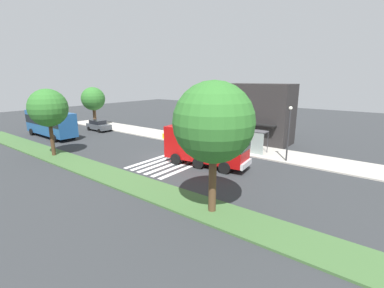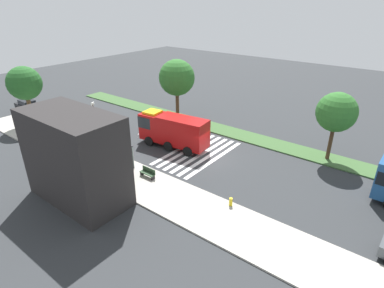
% 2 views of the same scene
% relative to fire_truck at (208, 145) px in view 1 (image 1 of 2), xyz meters
% --- Properties ---
extents(ground_plane, '(120.00, 120.00, 0.00)m').
position_rel_fire_truck_xyz_m(ground_plane, '(-5.14, -0.37, -2.09)').
color(ground_plane, '#2D3033').
extents(sidewalk, '(60.00, 4.89, 0.14)m').
position_rel_fire_truck_xyz_m(sidewalk, '(-5.14, 7.71, -2.02)').
color(sidewalk, '#ADA89E').
rests_on(sidewalk, ground_plane).
extents(median_strip, '(60.00, 3.00, 0.14)m').
position_rel_fire_truck_xyz_m(median_strip, '(-5.14, -7.49, -2.02)').
color(median_strip, '#3D6033').
rests_on(median_strip, ground_plane).
extents(crosswalk, '(4.95, 10.13, 0.01)m').
position_rel_fire_truck_xyz_m(crosswalk, '(-3.47, -0.37, -2.08)').
color(crosswalk, silver).
rests_on(crosswalk, ground_plane).
extents(fire_truck, '(8.49, 3.42, 3.78)m').
position_rel_fire_truck_xyz_m(fire_truck, '(0.00, 0.00, 0.00)').
color(fire_truck, '#A50C0C').
rests_on(fire_truck, ground_plane).
extents(parked_car_west, '(4.45, 2.09, 1.69)m').
position_rel_fire_truck_xyz_m(parked_car_west, '(-34.52, 4.06, -1.22)').
color(parked_car_west, '#720505').
rests_on(parked_car_west, ground_plane).
extents(parked_car_mid, '(4.61, 2.15, 1.73)m').
position_rel_fire_truck_xyz_m(parked_car_mid, '(-24.09, 4.06, -1.20)').
color(parked_car_mid, '#474C51').
rests_on(parked_car_mid, ground_plane).
extents(transit_bus, '(10.40, 2.96, 3.68)m').
position_rel_fire_truck_xyz_m(transit_bus, '(-25.24, -2.90, 0.08)').
color(transit_bus, navy).
rests_on(transit_bus, ground_plane).
extents(bus_stop_shelter, '(3.50, 1.40, 2.46)m').
position_rel_fire_truck_xyz_m(bus_stop_shelter, '(1.15, 6.64, -0.20)').
color(bus_stop_shelter, '#4C4C51').
rests_on(bus_stop_shelter, sidewalk).
extents(bench_near_shelter, '(1.60, 0.50, 0.90)m').
position_rel_fire_truck_xyz_m(bench_near_shelter, '(-2.85, 6.66, -1.50)').
color(bench_near_shelter, '#2D472D').
rests_on(bench_near_shelter, sidewalk).
extents(street_lamp, '(0.36, 0.36, 5.47)m').
position_rel_fire_truck_xyz_m(street_lamp, '(5.60, 5.86, 1.32)').
color(street_lamp, '#2D2D30').
rests_on(street_lamp, sidewalk).
extents(storefront_building, '(8.75, 5.18, 7.59)m').
position_rel_fire_truck_xyz_m(storefront_building, '(-0.63, 12.33, 1.70)').
color(storefront_building, '#282626').
rests_on(storefront_building, ground_plane).
extents(sidewalk_tree_far_west, '(4.01, 4.01, 6.67)m').
position_rel_fire_truck_xyz_m(sidewalk_tree_far_west, '(-28.46, 6.26, 2.67)').
color(sidewalk_tree_far_west, '#513823').
rests_on(sidewalk_tree_far_west, sidewalk).
extents(median_tree_far_west, '(3.94, 3.94, 7.09)m').
position_rel_fire_truck_xyz_m(median_tree_far_west, '(-15.07, -7.49, 3.14)').
color(median_tree_far_west, '#47301E').
rests_on(median_tree_far_west, median_strip).
extents(median_tree_west, '(4.82, 4.82, 8.01)m').
position_rel_fire_truck_xyz_m(median_tree_west, '(5.43, -7.49, 3.62)').
color(median_tree_west, '#513823').
rests_on(median_tree_west, median_strip).
extents(fire_hydrant, '(0.28, 0.28, 0.70)m').
position_rel_fire_truck_xyz_m(fire_hydrant, '(-11.34, 5.76, -1.60)').
color(fire_hydrant, gold).
rests_on(fire_hydrant, sidewalk).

